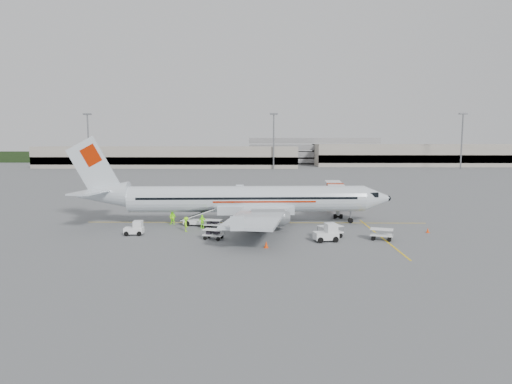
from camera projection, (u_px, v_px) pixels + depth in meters
The scene contains 27 objects.
ground at pixel (256, 223), 55.65m from camera, with size 360.00×360.00×0.00m, color #56595B.
stripe_lead at pixel (256, 223), 55.65m from camera, with size 44.00×0.20×0.01m, color yellow.
stripe_cross at pixel (380, 236), 47.46m from camera, with size 0.20×20.00×0.01m, color yellow.
terminal_west at pixel (169, 157), 185.01m from camera, with size 110.00×22.00×9.00m, color gray, non-canonical shape.
terminal_east at pixel (412, 155), 197.89m from camera, with size 90.00×26.00×10.00m, color gray, non-canonical shape.
parking_garage at pixel (312, 150), 213.37m from camera, with size 62.00×24.00×14.00m, color slate, non-canonical shape.
treeline at pixel (262, 157), 229.17m from camera, with size 300.00×3.00×6.00m, color black, non-canonical shape.
mast_west at pixel (88, 142), 172.89m from camera, with size 3.20×1.20×22.00m, color slate, non-canonical shape.
mast_center at pixel (274, 142), 171.55m from camera, with size 3.20×1.20×22.00m, color slate, non-canonical shape.
mast_east at pixel (462, 142), 170.21m from camera, with size 3.20×1.20×22.00m, color slate, non-canonical shape.
aircraft at pixel (247, 181), 54.37m from camera, with size 39.63×31.06×10.92m, color silver, non-canonical shape.
jet_bridge at pixel (335, 198), 64.38m from camera, with size 3.09×16.46×4.32m, color white, non-canonical shape.
belt_loader at pixel (200, 214), 53.64m from camera, with size 5.15×1.93×2.79m, color white, non-canonical shape.
tug_fore at pixel (326, 232), 44.95m from camera, with size 2.46×1.41×1.90m, color white, non-canonical shape.
tug_mid at pixel (259, 223), 50.64m from camera, with size 2.41×1.38×1.86m, color white, non-canonical shape.
tug_aft at pixel (134, 228), 48.09m from camera, with size 2.09×1.20×1.62m, color white, non-canonical shape.
cart_loaded_a at pixel (213, 234), 45.91m from camera, with size 2.14×1.27×1.12m, color white, non-canonical shape.
cart_loaded_b at pixel (213, 224), 51.90m from camera, with size 2.04×1.21×1.06m, color white, non-canonical shape.
cart_empty_a at pixel (330, 232), 46.82m from camera, with size 2.54×1.50×1.33m, color white, non-canonical shape.
cart_empty_b at pixel (382, 234), 45.60m from camera, with size 2.34×1.39×1.22m, color white, non-canonical shape.
cone_nose at pixel (428, 230), 49.40m from camera, with size 0.35×0.35×0.58m, color #F63E06.
cone_port at pixel (295, 203), 72.18m from camera, with size 0.34×0.34×0.55m, color #F63E06.
cone_stbd at pixel (266, 244), 42.24m from camera, with size 0.42×0.42×0.68m, color #F63E06.
crew_a at pixel (235, 218), 54.11m from camera, with size 0.68×0.45×1.86m, color #92F615.
crew_b at pixel (173, 217), 54.25m from camera, with size 0.90×0.70×1.86m, color #92F615.
crew_c at pixel (186, 224), 50.04m from camera, with size 1.11×0.64×1.72m, color #92F615.
crew_d at pixel (202, 222), 51.71m from camera, with size 1.00×0.42×1.70m, color #92F615.
Camera 1 is at (1.02, -54.84, 10.26)m, focal length 30.00 mm.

